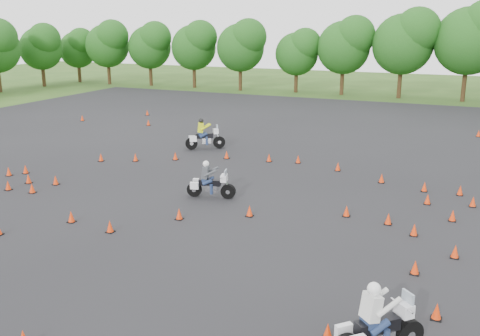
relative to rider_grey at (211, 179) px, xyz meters
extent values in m
plane|color=#2D5119|center=(0.91, -2.76, -0.89)|extent=(140.00, 140.00, 0.00)
plane|color=black|center=(0.91, 3.24, -0.88)|extent=(62.00, 62.00, 0.00)
cone|color=red|center=(10.26, -7.00, -0.66)|extent=(0.26, 0.26, 0.45)
cone|color=red|center=(0.20, 7.18, -0.66)|extent=(0.26, 0.26, 0.45)
cone|color=red|center=(9.26, 2.93, -0.66)|extent=(0.26, 0.26, 0.45)
cone|color=red|center=(-8.83, 3.43, -0.66)|extent=(0.26, 0.26, 0.45)
cone|color=red|center=(-10.92, -0.29, -0.66)|extent=(0.26, 0.26, 0.45)
cone|color=red|center=(-2.37, 6.87, -0.66)|extent=(0.26, 0.26, 0.45)
cone|color=red|center=(-11.41, -0.97, -0.66)|extent=(0.26, 0.26, 0.45)
cone|color=red|center=(7.78, -9.15, -0.66)|extent=(0.26, 0.26, 0.45)
cone|color=red|center=(8.97, 4.80, -0.66)|extent=(0.26, 0.26, 0.45)
cone|color=red|center=(-18.43, 13.59, -0.66)|extent=(0.26, 0.26, 0.45)
cone|color=red|center=(11.12, 3.35, -0.66)|extent=(0.26, 0.26, 0.45)
cone|color=red|center=(-8.11, -2.74, -0.66)|extent=(0.26, 0.26, 0.45)
cone|color=red|center=(1.85, 7.53, -0.66)|extent=(0.26, 0.26, 0.45)
cone|color=red|center=(6.28, -0.02, -0.66)|extent=(0.26, 0.26, 0.45)
cone|color=red|center=(-6.99, 4.24, -0.66)|extent=(0.26, 0.26, 0.45)
cone|color=red|center=(-5.01, 5.42, -0.66)|extent=(0.26, 0.26, 0.45)
cone|color=red|center=(0.04, -3.08, -0.66)|extent=(0.26, 0.26, 0.45)
cone|color=red|center=(10.56, 4.87, -0.66)|extent=(0.26, 0.26, 0.45)
cone|color=red|center=(-9.51, -2.85, -0.66)|extent=(0.26, 0.26, 0.45)
cone|color=red|center=(-1.73, -5.35, -0.66)|extent=(0.26, 0.26, 0.45)
cone|color=red|center=(10.59, -2.60, -0.66)|extent=(0.26, 0.26, 0.45)
cone|color=red|center=(-8.01, -1.26, -0.66)|extent=(0.26, 0.26, 0.45)
cone|color=red|center=(9.09, -1.09, -0.66)|extent=(0.26, 0.26, 0.45)
cone|color=red|center=(11.39, 19.54, -0.66)|extent=(0.26, 0.26, 0.45)
cone|color=red|center=(9.45, -4.42, -0.66)|extent=(0.26, 0.26, 0.45)
cone|color=red|center=(6.86, 5.47, -0.66)|extent=(0.26, 0.26, 0.45)
cone|color=red|center=(-12.35, 14.00, -0.66)|extent=(0.26, 0.26, 0.45)
cone|color=red|center=(-3.82, -5.08, -0.66)|extent=(0.26, 0.26, 0.45)
cone|color=red|center=(4.32, 6.83, -0.66)|extent=(0.26, 0.26, 0.45)
cone|color=red|center=(9.24, -8.51, -0.66)|extent=(0.26, 0.26, 0.45)
cone|color=red|center=(2.56, -1.61, -0.66)|extent=(0.26, 0.26, 0.45)
cone|color=red|center=(-9.44, -1.60, -0.66)|extent=(0.26, 0.26, 0.45)
cone|color=red|center=(-15.01, 18.00, -0.66)|extent=(0.26, 0.26, 0.45)
cone|color=red|center=(10.37, 1.13, -0.66)|extent=(0.26, 0.26, 0.45)
cone|color=red|center=(8.02, -0.28, -0.66)|extent=(0.26, 0.26, 0.45)
camera|label=1|loc=(10.44, -21.05, 6.96)|focal=40.00mm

